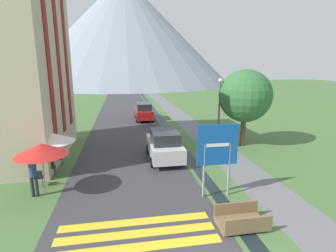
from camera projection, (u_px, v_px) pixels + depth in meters
name	position (u px, v px, depth m)	size (l,w,h in m)	color
ground_plane	(152.00, 124.00, 25.96)	(160.00, 160.00, 0.00)	#476B38
road	(125.00, 109.00, 35.14)	(6.40, 60.00, 0.01)	#38383D
footpath	(170.00, 108.00, 36.17)	(2.20, 60.00, 0.01)	slate
drainage_channel	(152.00, 108.00, 35.76)	(0.60, 60.00, 0.00)	black
crosswalk_marking	(137.00, 234.00, 8.93)	(5.44, 1.84, 0.01)	yellow
mountain_distant	(125.00, 32.00, 82.65)	(66.34, 66.34, 32.63)	gray
hotel_building	(6.00, 49.00, 15.24)	(6.19, 8.95, 12.24)	#BCAD93
road_sign	(217.00, 151.00, 11.09)	(1.80, 0.11, 3.24)	gray
footbridge	(242.00, 221.00, 9.31)	(1.70, 1.10, 0.65)	brown
parked_car_near	(164.00, 145.00, 15.91)	(1.94, 4.03, 1.82)	silver
parked_car_far	(144.00, 111.00, 27.94)	(1.83, 4.48, 1.82)	#A31919
cafe_chair_near_left	(39.00, 177.00, 12.31)	(0.40, 0.40, 0.85)	#232328
cafe_chair_far_left	(58.00, 158.00, 14.86)	(0.40, 0.40, 0.85)	#232328
cafe_chair_middle	(51.00, 167.00, 13.56)	(0.40, 0.40, 0.85)	#232328
cafe_umbrella_front_red	(41.00, 149.00, 11.26)	(2.23, 2.23, 2.36)	#B7B2A8
cafe_umbrella_middle_white	(52.00, 138.00, 13.65)	(2.29, 2.29, 2.20)	#B7B2A8
person_standing_terrace	(33.00, 174.00, 11.29)	(0.32, 0.32, 1.79)	#282833
person_seated_far	(41.00, 166.00, 13.19)	(0.32, 0.32, 1.22)	#282833
streetlamp	(219.00, 106.00, 18.33)	(0.28, 0.28, 4.79)	#515156
tree_by_path	(245.00, 96.00, 18.21)	(3.67, 3.67, 5.42)	brown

